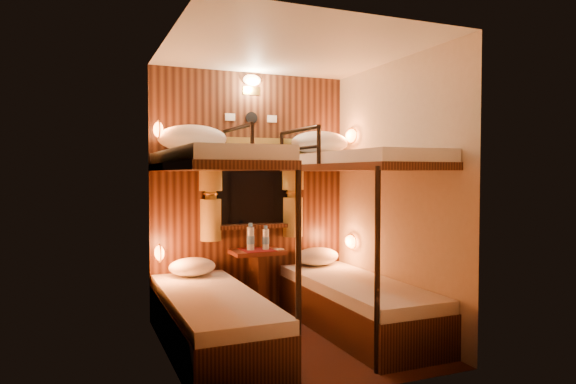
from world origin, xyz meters
name	(u,v)px	position (x,y,z in m)	size (l,w,h in m)	color
floor	(291,342)	(0.00, 0.00, 0.00)	(2.10, 2.10, 0.00)	black
ceiling	(291,50)	(0.00, 0.00, 2.40)	(2.10, 2.10, 0.00)	silver
wall_back	(251,193)	(0.00, 1.05, 1.20)	(2.40, 2.40, 0.00)	#C6B293
wall_front	(356,205)	(0.00, -1.05, 1.20)	(2.40, 2.40, 0.00)	#C6B293
wall_left	(167,200)	(-1.00, 0.00, 1.20)	(2.40, 2.40, 0.00)	#C6B293
wall_right	(394,195)	(1.00, 0.00, 1.20)	(2.40, 2.40, 0.00)	#C6B293
back_panel	(251,193)	(0.00, 1.04, 1.20)	(2.00, 0.03, 2.40)	black
bunk_left	(212,280)	(-0.65, 0.07, 0.56)	(0.72, 1.90, 1.82)	black
bunk_right	(355,268)	(0.65, 0.07, 0.56)	(0.72, 1.90, 1.82)	black
window	(252,195)	(0.00, 1.00, 1.18)	(1.00, 0.12, 0.79)	black
curtains	(253,187)	(0.00, 0.97, 1.26)	(1.10, 0.22, 1.00)	olive
back_fixtures	(252,88)	(0.00, 1.00, 2.25)	(0.54, 0.09, 0.48)	black
reading_lamps	(262,190)	(0.00, 0.70, 1.24)	(2.00, 0.20, 1.25)	orange
table	(257,274)	(0.00, 0.85, 0.41)	(0.50, 0.34, 0.66)	#5F2115
bottle_left	(251,239)	(-0.07, 0.85, 0.77)	(0.08, 0.08, 0.27)	#99BFE5
bottle_right	(266,239)	(0.08, 0.84, 0.75)	(0.07, 0.07, 0.24)	#99BFE5
sachet_a	(279,249)	(0.21, 0.80, 0.65)	(0.08, 0.06, 0.01)	silver
sachet_b	(266,248)	(0.12, 0.91, 0.65)	(0.06, 0.05, 0.00)	silver
pillow_lower_left	(192,267)	(-0.65, 0.79, 0.54)	(0.43, 0.31, 0.17)	white
pillow_lower_right	(317,256)	(0.65, 0.85, 0.55)	(0.46, 0.33, 0.18)	white
pillow_upper_left	(192,139)	(-0.65, 0.75, 1.71)	(0.63, 0.45, 0.25)	white
pillow_upper_right	(320,143)	(0.65, 0.80, 1.71)	(0.60, 0.43, 0.23)	white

